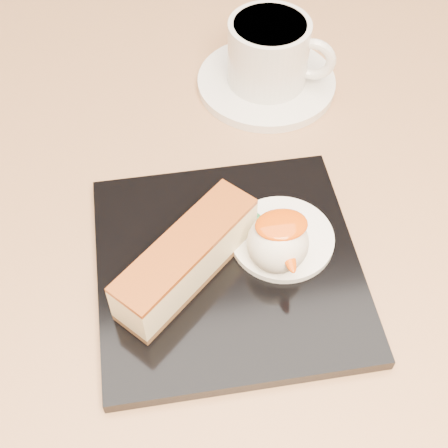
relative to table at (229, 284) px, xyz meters
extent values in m
plane|color=brown|center=(0.00, 0.00, -0.56)|extent=(5.00, 5.00, 0.00)
cylinder|color=black|center=(0.00, 0.00, -0.55)|extent=(0.48, 0.48, 0.02)
cylinder|color=black|center=(0.00, 0.00, -0.21)|extent=(0.08, 0.08, 0.66)
cube|color=brown|center=(0.00, 0.00, 0.14)|extent=(0.80, 0.80, 0.04)
cube|color=black|center=(-0.02, -0.08, 0.16)|extent=(0.22, 0.22, 0.01)
cube|color=brown|center=(-0.05, -0.09, 0.17)|extent=(0.13, 0.12, 0.01)
cube|color=#FFE7A6|center=(-0.05, -0.09, 0.19)|extent=(0.13, 0.12, 0.03)
cube|color=#813A0E|center=(-0.05, -0.09, 0.21)|extent=(0.13, 0.12, 0.00)
cylinder|color=white|center=(0.03, -0.07, 0.17)|extent=(0.09, 0.09, 0.01)
sphere|color=white|center=(0.02, -0.09, 0.19)|extent=(0.05, 0.05, 0.05)
ellipsoid|color=#DA4A06|center=(0.02, -0.09, 0.21)|extent=(0.04, 0.03, 0.01)
ellipsoid|color=#2A803E|center=(0.00, -0.05, 0.17)|extent=(0.02, 0.01, 0.00)
ellipsoid|color=#2A803E|center=(0.01, -0.04, 0.17)|extent=(0.02, 0.02, 0.00)
ellipsoid|color=#2A803E|center=(-0.01, -0.04, 0.17)|extent=(0.01, 0.02, 0.00)
cylinder|color=white|center=(0.07, 0.15, 0.16)|extent=(0.15, 0.15, 0.01)
cylinder|color=white|center=(0.07, 0.15, 0.20)|extent=(0.09, 0.09, 0.07)
cylinder|color=black|center=(0.07, 0.15, 0.23)|extent=(0.07, 0.07, 0.00)
torus|color=white|center=(0.11, 0.13, 0.20)|extent=(0.05, 0.03, 0.05)
camera|label=1|loc=(-0.07, -0.38, 0.60)|focal=50.00mm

